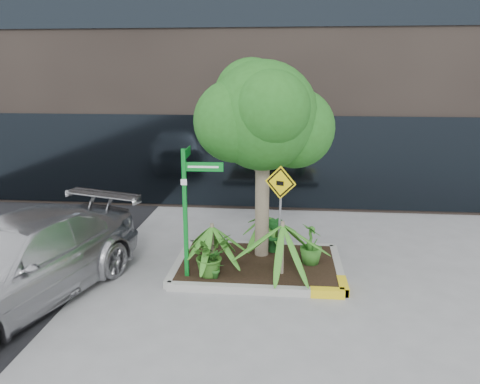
# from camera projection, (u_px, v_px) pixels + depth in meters

# --- Properties ---
(ground) EXTENTS (80.00, 80.00, 0.00)m
(ground) POSITION_uv_depth(u_px,v_px,m) (247.00, 275.00, 9.20)
(ground) COLOR gray
(ground) RESTS_ON ground
(planter) EXTENTS (3.35, 2.36, 0.15)m
(planter) POSITION_uv_depth(u_px,v_px,m) (259.00, 265.00, 9.42)
(planter) COLOR #9E9E99
(planter) RESTS_ON ground
(tree) EXTENTS (2.77, 2.46, 4.15)m
(tree) POSITION_uv_depth(u_px,v_px,m) (263.00, 116.00, 9.12)
(tree) COLOR gray
(tree) RESTS_ON ground
(palm_front) EXTENTS (1.17, 1.17, 1.30)m
(palm_front) POSITION_uv_depth(u_px,v_px,m) (283.00, 225.00, 8.66)
(palm_front) COLOR gray
(palm_front) RESTS_ON ground
(palm_left) EXTENTS (1.00, 1.00, 1.11)m
(palm_left) POSITION_uv_depth(u_px,v_px,m) (212.00, 226.00, 9.01)
(palm_left) COLOR gray
(palm_left) RESTS_ON ground
(palm_back) EXTENTS (0.84, 0.84, 0.94)m
(palm_back) POSITION_uv_depth(u_px,v_px,m) (264.00, 216.00, 10.09)
(palm_back) COLOR gray
(palm_back) RESTS_ON ground
(parked_car) EXTENTS (3.43, 5.42, 1.46)m
(parked_car) POSITION_uv_depth(u_px,v_px,m) (16.00, 263.00, 7.92)
(parked_car) COLOR #B7B7BC
(parked_car) RESTS_ON ground
(shrub_a) EXTENTS (1.05, 1.05, 0.82)m
(shrub_a) POSITION_uv_depth(u_px,v_px,m) (210.00, 254.00, 8.74)
(shrub_a) COLOR #2D611B
(shrub_a) RESTS_ON planter
(shrub_b) EXTENTS (0.61, 0.61, 0.82)m
(shrub_b) POSITION_uv_depth(u_px,v_px,m) (311.00, 244.00, 9.27)
(shrub_b) COLOR #2F7021
(shrub_b) RESTS_ON planter
(shrub_c) EXTENTS (0.42, 0.42, 0.59)m
(shrub_c) POSITION_uv_depth(u_px,v_px,m) (215.00, 263.00, 8.64)
(shrub_c) COLOR #245E1D
(shrub_c) RESTS_ON planter
(shrub_d) EXTENTS (0.62, 0.62, 0.81)m
(shrub_d) POSITION_uv_depth(u_px,v_px,m) (275.00, 234.00, 9.86)
(shrub_d) COLOR #18551E
(shrub_d) RESTS_ON planter
(street_sign_post) EXTENTS (0.76, 0.75, 2.56)m
(street_sign_post) POSITION_uv_depth(u_px,v_px,m) (188.00, 202.00, 8.50)
(street_sign_post) COLOR #0A7821
(street_sign_post) RESTS_ON ground
(cattle_sign) EXTENTS (0.58, 0.28, 2.05)m
(cattle_sign) POSITION_uv_depth(u_px,v_px,m) (280.00, 201.00, 8.74)
(cattle_sign) COLOR slate
(cattle_sign) RESTS_ON ground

